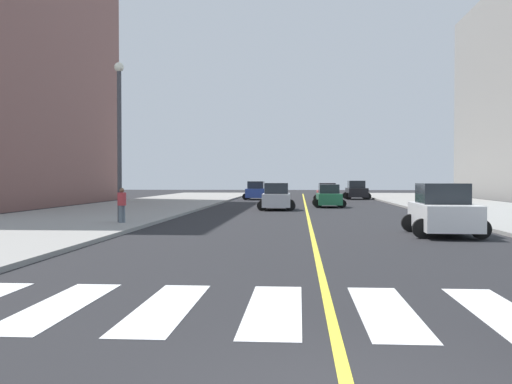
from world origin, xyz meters
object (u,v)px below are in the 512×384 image
Objects in this scene: car_green_fifth at (329,197)px; pedestrian_walking_west at (122,204)px; car_black_nearest at (356,191)px; car_red_second at (327,193)px; car_silver_third at (276,197)px; car_white_sixth at (443,211)px; car_blue_fourth at (256,191)px; street_lamp at (119,128)px.

car_green_fifth is 2.46× the size of pedestrian_walking_west.
car_black_nearest is 39.46m from pedestrian_walking_west.
car_red_second is at bearing -93.26° from car_green_fifth.
car_silver_third is 5.66m from car_green_fifth.
car_white_sixth reaches higher than car_silver_third.
car_blue_fourth is 34.90m from pedestrian_walking_west.
car_red_second is 0.94× the size of car_silver_third.
car_green_fifth is 0.53× the size of street_lamp.
pedestrian_walking_west is 3.46m from street_lamp.
street_lamp reaches higher than car_red_second.
car_red_second reaches higher than pedestrian_walking_west.
car_red_second is at bearing 73.13° from car_silver_third.
street_lamp is (-0.20, 0.33, 3.44)m from pedestrian_walking_west.
car_blue_fourth reaches higher than car_silver_third.
street_lamp is (-6.64, -14.26, 3.60)m from car_silver_third.
car_silver_third is at bearing -174.40° from pedestrian_walking_west.
street_lamp is at bearing -119.53° from pedestrian_walking_west.
car_black_nearest is 1.05× the size of car_silver_third.
car_white_sixth is (-0.55, -40.30, 0.01)m from car_black_nearest.
car_black_nearest is 8.21m from car_red_second.
car_white_sixth is (7.01, -17.99, 0.05)m from car_silver_third.
car_black_nearest reaches higher than car_red_second.
car_white_sixth is (9.85, -38.12, 0.04)m from car_blue_fourth.
car_white_sixth reaches higher than car_black_nearest.
car_black_nearest is at bearing -115.78° from car_red_second.
car_black_nearest is 0.98× the size of car_white_sixth.
car_red_second is at bearing 69.69° from street_lamp.
car_white_sixth is 2.82× the size of pedestrian_walking_west.
street_lamp reaches higher than car_blue_fourth.
car_black_nearest is at bearing -89.24° from car_white_sixth.
car_white_sixth is (2.87, -32.83, 0.10)m from car_red_second.
car_black_nearest is 39.39m from street_lamp.
car_red_second is 0.89× the size of car_white_sixth.
car_red_second is at bearing -36.34° from car_blue_fourth.
car_silver_third is 1.08× the size of car_green_fifth.
car_blue_fourth is 34.78m from street_lamp.
pedestrian_walking_west is (-13.44, 3.40, 0.10)m from car_white_sixth.
pedestrian_walking_west is 0.22× the size of street_lamp.
car_blue_fourth reaches higher than car_green_fifth.
car_blue_fourth is at bearing -38.30° from car_red_second.
car_black_nearest is at bearing 12.63° from car_blue_fourth.
pedestrian_walking_west reaches higher than car_green_fifth.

